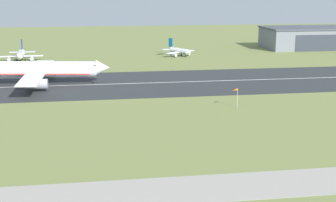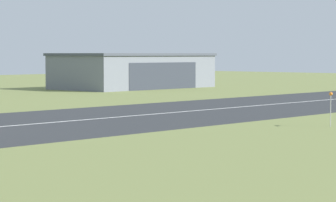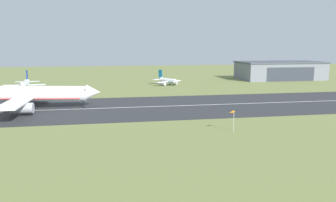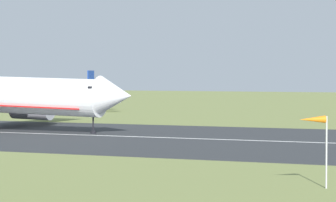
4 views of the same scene
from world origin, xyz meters
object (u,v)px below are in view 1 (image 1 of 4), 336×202
at_px(airplane_parked_centre, 21,55).
at_px(windsock_pole, 235,91).
at_px(airplane_parked_west, 179,51).
at_px(airplane_landing, 33,70).

distance_m(airplane_parked_centre, windsock_pole, 131.85).
bearing_deg(airplane_parked_west, windsock_pole, -91.26).
bearing_deg(windsock_pole, airplane_parked_west, 88.74).
bearing_deg(airplane_parked_centre, windsock_pole, -53.88).
relative_size(airplane_parked_west, airplane_parked_centre, 0.84).
height_order(airplane_parked_centre, windsock_pole, airplane_parked_centre).
bearing_deg(airplane_landing, windsock_pole, -34.99).
distance_m(airplane_landing, airplane_parked_centre, 63.40).
bearing_deg(airplane_parked_centre, airplane_landing, -77.35).
height_order(airplane_landing, airplane_parked_west, airplane_landing).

